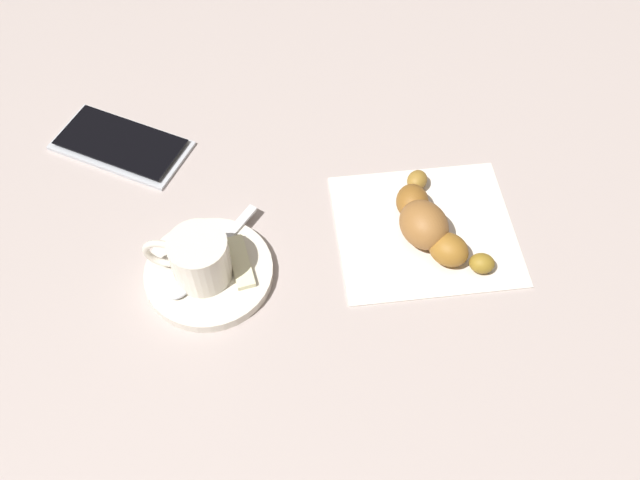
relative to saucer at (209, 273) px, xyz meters
The scene contains 8 objects.
ground_plane 0.13m from the saucer, 166.79° to the right, with size 1.80×1.80×0.00m, color #AB9D98.
saucer is the anchor object (origin of this frame).
espresso_cup 0.03m from the saucer, 26.17° to the left, with size 0.08×0.06×0.05m.
teaspoon 0.01m from the saucer, 29.86° to the right, with size 0.10×0.11×0.01m.
sugar_packet 0.03m from the saucer, behind, with size 0.06×0.02×0.01m, color beige.
napkin 0.22m from the saucer, behind, with size 0.18×0.16×0.00m, color silver.
croissant 0.22m from the saucer, behind, with size 0.10×0.14×0.04m.
cell_phone 0.21m from the saucer, 62.83° to the right, with size 0.17×0.14×0.01m.
Camera 1 is at (0.06, 0.40, 0.58)m, focal length 38.52 mm.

